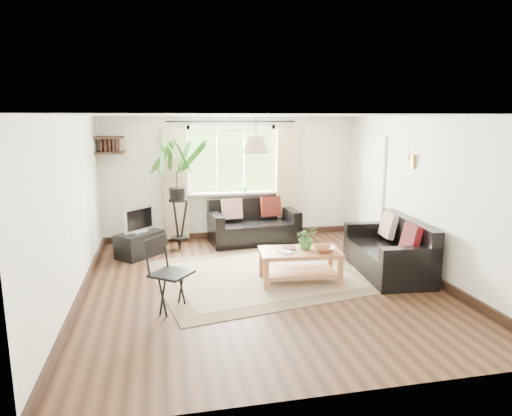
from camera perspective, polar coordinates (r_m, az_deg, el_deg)
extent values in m
plane|color=black|center=(6.70, 0.71, -9.51)|extent=(5.50, 5.50, 0.00)
plane|color=white|center=(6.26, 0.77, 11.50)|extent=(5.50, 5.50, 0.00)
cube|color=silver|center=(9.04, -3.06, 3.77)|extent=(5.00, 0.02, 2.40)
cube|color=silver|center=(3.81, 9.83, -6.82)|extent=(5.00, 0.02, 2.40)
cube|color=silver|center=(6.32, -21.96, -0.26)|extent=(0.02, 5.50, 2.40)
cube|color=silver|center=(7.32, 20.20, 1.34)|extent=(0.02, 5.50, 2.40)
cube|color=#BBAB91|center=(7.05, 0.58, -8.34)|extent=(3.52, 3.17, 0.02)
cube|color=silver|center=(8.81, 14.14, 1.93)|extent=(0.06, 0.96, 2.06)
imported|color=#336B2A|center=(6.71, 6.34, -3.69)|extent=(0.35, 0.31, 0.35)
imported|color=brown|center=(6.66, 8.57, -5.11)|extent=(0.35, 0.35, 0.08)
imported|color=silver|center=(6.53, 3.16, -5.57)|extent=(0.21, 0.25, 0.02)
imported|color=brown|center=(6.76, 3.37, -4.96)|extent=(0.22, 0.27, 0.02)
cube|color=black|center=(8.18, -14.30, -4.42)|extent=(0.87, 0.87, 0.43)
imported|color=#2D6023|center=(8.98, -1.36, 2.87)|extent=(0.14, 0.10, 0.27)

